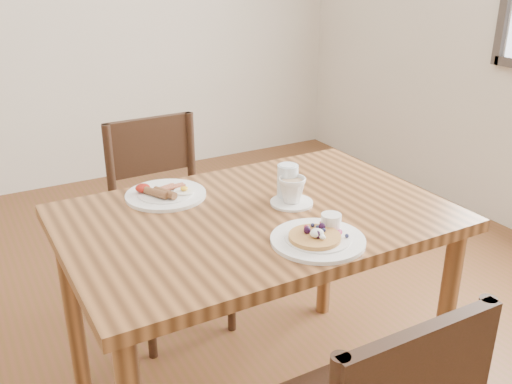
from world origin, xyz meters
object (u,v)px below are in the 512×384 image
Objects in this scene: breakfast_plate at (165,194)px; water_glass at (288,182)px; dining_table at (256,240)px; pancake_plate at (319,237)px; teacup_saucer at (292,192)px; chair_far at (166,215)px.

water_glass is at bearing -30.42° from breakfast_plate.
pancake_plate is (0.06, -0.26, 0.11)m from dining_table.
pancake_plate is 0.27m from teacup_saucer.
pancake_plate is at bearing -106.17° from water_glass.
teacup_saucer is at bearing 73.78° from pancake_plate.
breakfast_plate is (-0.14, -0.39, 0.27)m from chair_far.
pancake_plate is (0.13, -0.90, 0.27)m from chair_far.
teacup_saucer is at bearing -36.96° from breakfast_plate.
chair_far reaches higher than breakfast_plate.
water_glass reaches higher than dining_table.
chair_far is 0.95m from pancake_plate.
pancake_plate reaches higher than breakfast_plate.
water_glass is (0.15, 0.05, 0.16)m from dining_table.
teacup_saucer is 1.21× the size of water_glass.
chair_far is at bearing 70.63° from breakfast_plate.
teacup_saucer is at bearing -105.89° from water_glass.
water_glass is (0.01, 0.05, 0.02)m from teacup_saucer.
chair_far is 0.71m from water_glass.
water_glass is (0.09, 0.31, 0.04)m from pancake_plate.
breakfast_plate is at bearing 69.71° from chair_far.
dining_table is 0.29m from pancake_plate.
water_glass is (0.22, -0.60, 0.31)m from chair_far.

